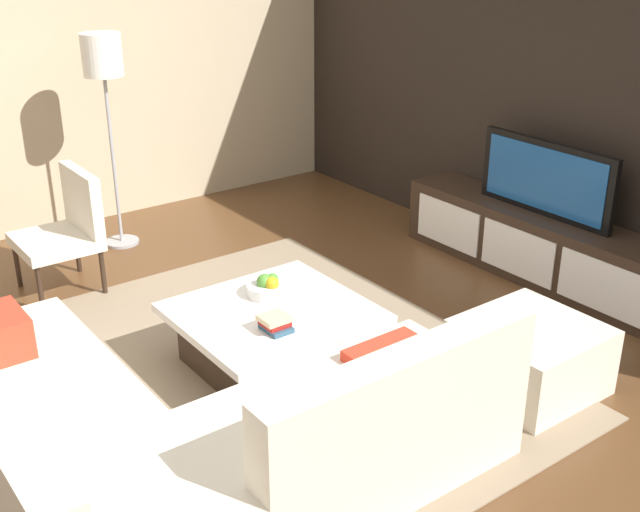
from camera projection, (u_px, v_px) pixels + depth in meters
name	position (u px, v px, depth m)	size (l,w,h in m)	color
ground_plane	(269.00, 378.00, 4.68)	(14.00, 14.00, 0.00)	brown
feature_wall_back	(584.00, 85.00, 5.61)	(6.40, 0.12, 2.80)	black
side_wall_left	(73.00, 60.00, 6.59)	(0.12, 5.20, 2.80)	#C6B28E
area_rug	(260.00, 370.00, 4.75)	(3.23, 2.67, 0.01)	gray
media_console	(538.00, 245.00, 5.90)	(2.31, 0.47, 0.50)	#332319
television	(546.00, 179.00, 5.69)	(1.14, 0.06, 0.54)	black
sectional_couch	(172.00, 433.00, 3.73)	(2.32, 2.35, 0.81)	beige
coffee_table	(273.00, 336.00, 4.73)	(1.00, 1.07, 0.38)	#332319
accent_chair_near	(67.00, 224.00, 5.63)	(0.57, 0.53, 0.87)	#332319
floor_lamp	(104.00, 70.00, 6.02)	(0.31, 0.31, 1.70)	#A5A5AA
ottoman	(529.00, 357.00, 4.52)	(0.70, 0.70, 0.40)	beige
fruit_bowl	(269.00, 287.00, 4.83)	(0.28, 0.28, 0.14)	silver
book_stack	(275.00, 323.00, 4.41)	(0.17, 0.16, 0.09)	#2D516B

